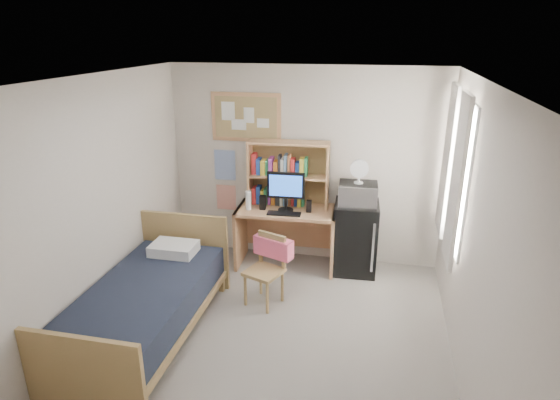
% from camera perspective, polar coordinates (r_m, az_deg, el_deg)
% --- Properties ---
extents(floor, '(3.60, 4.20, 0.02)m').
position_cam_1_polar(floor, '(4.93, -1.60, -17.44)').
color(floor, gray).
rests_on(floor, ground).
extents(ceiling, '(3.60, 4.20, 0.02)m').
position_cam_1_polar(ceiling, '(3.94, -1.97, 14.36)').
color(ceiling, white).
rests_on(ceiling, wall_back).
extents(wall_back, '(3.60, 0.04, 2.60)m').
position_cam_1_polar(wall_back, '(6.21, 2.95, 4.16)').
color(wall_back, beige).
rests_on(wall_back, floor).
extents(wall_front, '(3.60, 0.04, 2.60)m').
position_cam_1_polar(wall_front, '(2.58, -14.02, -21.42)').
color(wall_front, beige).
rests_on(wall_front, floor).
extents(wall_left, '(0.04, 4.20, 2.60)m').
position_cam_1_polar(wall_left, '(4.99, -22.23, -1.31)').
color(wall_left, beige).
rests_on(wall_left, floor).
extents(wall_right, '(0.04, 4.20, 2.60)m').
position_cam_1_polar(wall_right, '(4.24, 22.67, -5.10)').
color(wall_right, beige).
rests_on(wall_right, floor).
extents(window_unit, '(0.10, 1.40, 1.70)m').
position_cam_1_polar(window_unit, '(5.25, 20.51, 3.36)').
color(window_unit, white).
rests_on(window_unit, wall_right).
extents(curtain_left, '(0.04, 0.55, 1.70)m').
position_cam_1_polar(curtain_left, '(4.86, 20.74, 2.08)').
color(curtain_left, silver).
rests_on(curtain_left, wall_right).
extents(curtain_right, '(0.04, 0.55, 1.70)m').
position_cam_1_polar(curtain_right, '(5.63, 19.72, 4.51)').
color(curtain_right, silver).
rests_on(curtain_right, wall_right).
extents(bulletin_board, '(0.94, 0.03, 0.64)m').
position_cam_1_polar(bulletin_board, '(6.23, -4.17, 10.03)').
color(bulletin_board, '#A48B56').
rests_on(bulletin_board, wall_back).
extents(poster_wave, '(0.30, 0.01, 0.42)m').
position_cam_1_polar(poster_wave, '(6.48, -6.73, 4.25)').
color(poster_wave, '#2A51A8').
rests_on(poster_wave, wall_back).
extents(poster_japan, '(0.28, 0.01, 0.36)m').
position_cam_1_polar(poster_japan, '(6.62, -6.57, 0.33)').
color(poster_japan, red).
rests_on(poster_japan, wall_back).
extents(desk, '(1.32, 0.71, 0.81)m').
position_cam_1_polar(desk, '(6.23, 0.77, -4.55)').
color(desk, tan).
rests_on(desk, floor).
extents(desk_chair, '(0.53, 0.53, 0.82)m').
position_cam_1_polar(desk_chair, '(5.37, -2.00, -8.69)').
color(desk_chair, '#AB8851').
rests_on(desk_chair, floor).
extents(mini_fridge, '(0.58, 0.58, 0.94)m').
position_cam_1_polar(mini_fridge, '(6.15, 9.15, -4.51)').
color(mini_fridge, black).
rests_on(mini_fridge, floor).
extents(bed, '(1.05, 2.09, 0.57)m').
position_cam_1_polar(bed, '(5.11, -16.05, -12.81)').
color(bed, black).
rests_on(bed, floor).
extents(hutch, '(1.06, 0.32, 0.86)m').
position_cam_1_polar(hutch, '(6.08, 1.02, 3.19)').
color(hutch, tan).
rests_on(hutch, desk).
extents(monitor, '(0.48, 0.06, 0.51)m').
position_cam_1_polar(monitor, '(5.93, 0.71, 1.00)').
color(monitor, black).
rests_on(monitor, desk).
extents(keyboard, '(0.43, 0.16, 0.02)m').
position_cam_1_polar(keyboard, '(5.89, 0.49, -1.68)').
color(keyboard, black).
rests_on(keyboard, desk).
extents(speaker_left, '(0.08, 0.08, 0.19)m').
position_cam_1_polar(speaker_left, '(6.04, -2.11, -0.30)').
color(speaker_left, black).
rests_on(speaker_left, desk).
extents(speaker_right, '(0.07, 0.07, 0.16)m').
position_cam_1_polar(speaker_right, '(5.96, 3.55, -0.76)').
color(speaker_right, black).
rests_on(speaker_right, desk).
extents(water_bottle, '(0.08, 0.08, 0.25)m').
position_cam_1_polar(water_bottle, '(6.03, -3.87, -0.05)').
color(water_bottle, white).
rests_on(water_bottle, desk).
extents(hoodie, '(0.50, 0.30, 0.23)m').
position_cam_1_polar(hoodie, '(5.41, -0.81, -5.74)').
color(hoodie, '#FF6182').
rests_on(hoodie, desk_chair).
extents(microwave, '(0.49, 0.38, 0.27)m').
position_cam_1_polar(microwave, '(5.91, 9.47, 0.77)').
color(microwave, '#B9B9BE').
rests_on(microwave, mini_fridge).
extents(desk_fan, '(0.24, 0.24, 0.28)m').
position_cam_1_polar(desk_fan, '(5.82, 9.62, 3.34)').
color(desk_fan, white).
rests_on(desk_fan, microwave).
extents(pillow, '(0.51, 0.36, 0.12)m').
position_cam_1_polar(pillow, '(5.52, -12.82, -5.79)').
color(pillow, white).
rests_on(pillow, bed).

